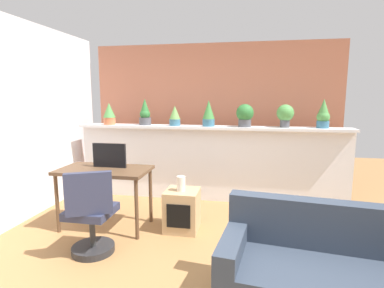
{
  "coord_description": "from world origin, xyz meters",
  "views": [
    {
      "loc": [
        0.59,
        -2.62,
        1.63
      ],
      "look_at": [
        -0.07,
        0.92,
        1.06
      ],
      "focal_mm": 28.38,
      "sensor_mm": 36.0,
      "label": 1
    }
  ],
  "objects": [
    {
      "name": "potted_plant_1",
      "position": [
        -1.03,
        1.97,
        1.35
      ],
      "size": [
        0.19,
        0.19,
        0.42
      ],
      "color": "#4C4C51",
      "rests_on": "plant_shelf"
    },
    {
      "name": "plant_shelf",
      "position": [
        0.0,
        1.96,
        1.15
      ],
      "size": [
        4.16,
        0.32,
        0.04
      ],
      "primitive_type": "cube",
      "color": "silver",
      "rests_on": "divider_wall"
    },
    {
      "name": "vase_on_shelf",
      "position": [
        -0.18,
        0.81,
        0.59
      ],
      "size": [
        0.1,
        0.1,
        0.18
      ],
      "primitive_type": "cylinder",
      "color": "silver",
      "rests_on": "side_cube_shelf"
    },
    {
      "name": "brick_wall_behind",
      "position": [
        0.0,
        2.6,
        1.25
      ],
      "size": [
        4.16,
        0.1,
        2.5
      ],
      "primitive_type": "cube",
      "color": "#AD664C",
      "rests_on": "ground"
    },
    {
      "name": "potted_plant_4",
      "position": [
        0.53,
        1.95,
        1.35
      ],
      "size": [
        0.26,
        0.26,
        0.34
      ],
      "color": "#4C4C51",
      "rests_on": "plant_shelf"
    },
    {
      "name": "desk",
      "position": [
        -1.13,
        0.73,
        0.67
      ],
      "size": [
        1.1,
        0.6,
        0.75
      ],
      "color": "brown",
      "rests_on": "ground"
    },
    {
      "name": "potted_plant_5",
      "position": [
        1.11,
        1.98,
        1.36
      ],
      "size": [
        0.25,
        0.25,
        0.33
      ],
      "color": "#4C4C51",
      "rests_on": "plant_shelf"
    },
    {
      "name": "ground_plane",
      "position": [
        0.0,
        0.0,
        0.0
      ],
      "size": [
        12.0,
        12.0,
        0.0
      ],
      "primitive_type": "plane",
      "color": "#9E7042"
    },
    {
      "name": "divider_wall",
      "position": [
        0.0,
        2.0,
        0.57
      ],
      "size": [
        4.16,
        0.16,
        1.13
      ],
      "primitive_type": "cube",
      "color": "silver",
      "rests_on": "ground"
    },
    {
      "name": "potted_plant_6",
      "position": [
        1.64,
        1.98,
        1.36
      ],
      "size": [
        0.18,
        0.18,
        0.42
      ],
      "color": "#386B84",
      "rests_on": "plant_shelf"
    },
    {
      "name": "side_cube_shelf",
      "position": [
        -0.18,
        0.82,
        0.25
      ],
      "size": [
        0.4,
        0.41,
        0.5
      ],
      "color": "tan",
      "rests_on": "ground"
    },
    {
      "name": "office_chair",
      "position": [
        -0.96,
        0.07,
        0.39
      ],
      "size": [
        0.52,
        0.52,
        0.91
      ],
      "color": "#262628",
      "rests_on": "ground"
    },
    {
      "name": "couch",
      "position": [
        1.2,
        -0.41,
        0.28
      ],
      "size": [
        1.64,
        0.95,
        0.8
      ],
      "color": "#333D4C",
      "rests_on": "ground"
    },
    {
      "name": "tv_monitor",
      "position": [
        -1.1,
        0.81,
        0.9
      ],
      "size": [
        0.42,
        0.04,
        0.3
      ],
      "primitive_type": "cube",
      "color": "black",
      "rests_on": "desk"
    },
    {
      "name": "potted_plant_0",
      "position": [
        -1.61,
        1.92,
        1.35
      ],
      "size": [
        0.19,
        0.19,
        0.35
      ],
      "color": "#C66B42",
      "rests_on": "plant_shelf"
    },
    {
      "name": "potted_plant_2",
      "position": [
        -0.53,
        1.94,
        1.33
      ],
      "size": [
        0.17,
        0.17,
        0.31
      ],
      "color": "#386B84",
      "rests_on": "plant_shelf"
    },
    {
      "name": "potted_plant_3",
      "position": [
        -0.01,
        1.94,
        1.37
      ],
      "size": [
        0.18,
        0.18,
        0.39
      ],
      "color": "#386B84",
      "rests_on": "plant_shelf"
    }
  ]
}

